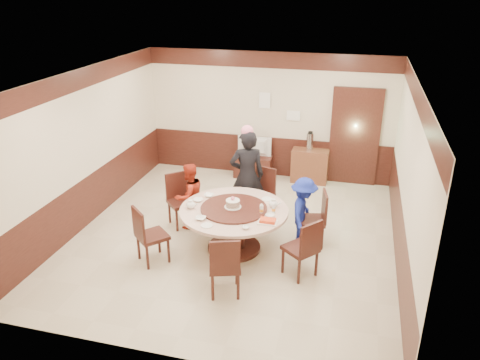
% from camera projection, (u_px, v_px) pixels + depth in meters
% --- Properties ---
extents(room, '(6.00, 6.04, 2.84)m').
position_uv_depth(room, '(235.00, 180.00, 7.91)').
color(room, beige).
rests_on(room, ground).
extents(banquet_table, '(1.78, 1.78, 0.78)m').
position_uv_depth(banquet_table, '(234.00, 221.00, 7.70)').
color(banquet_table, '#391712').
rests_on(banquet_table, ground).
extents(chair_0, '(0.53, 0.52, 0.97)m').
position_uv_depth(chair_0, '(312.00, 228.00, 7.94)').
color(chair_0, '#391712').
rests_on(chair_0, ground).
extents(chair_1, '(0.54, 0.55, 0.97)m').
position_uv_depth(chair_1, '(261.00, 203.00, 8.83)').
color(chair_1, '#391712').
rests_on(chair_1, ground).
extents(chair_2, '(0.62, 0.62, 0.97)m').
position_uv_depth(chair_2, '(182.00, 209.00, 8.60)').
color(chair_2, '#391712').
rests_on(chair_2, ground).
extents(chair_3, '(0.62, 0.62, 0.97)m').
position_uv_depth(chair_3, '(152.00, 244.00, 7.45)').
color(chair_3, '#391712').
rests_on(chair_3, ground).
extents(chair_4, '(0.56, 0.56, 0.97)m').
position_uv_depth(chair_4, '(225.00, 275.00, 6.67)').
color(chair_4, '#391712').
rests_on(chair_4, ground).
extents(chair_5, '(0.62, 0.62, 0.97)m').
position_uv_depth(chair_5, '(301.00, 258.00, 7.10)').
color(chair_5, '#391712').
rests_on(chair_5, ground).
extents(person_standing, '(0.75, 0.62, 1.75)m').
position_uv_depth(person_standing, '(247.00, 176.00, 8.57)').
color(person_standing, black).
rests_on(person_standing, ground).
extents(person_red, '(0.72, 0.75, 1.23)m').
position_uv_depth(person_red, '(189.00, 196.00, 8.39)').
color(person_red, '#A62816').
rests_on(person_red, ground).
extents(person_blue, '(0.46, 0.79, 1.21)m').
position_uv_depth(person_blue, '(303.00, 212.00, 7.83)').
color(person_blue, navy).
rests_on(person_blue, ground).
extents(birthday_cake, '(0.28, 0.28, 0.19)m').
position_uv_depth(birthday_cake, '(233.00, 204.00, 7.59)').
color(birthday_cake, white).
rests_on(birthday_cake, banquet_table).
extents(teapot_left, '(0.17, 0.15, 0.13)m').
position_uv_depth(teapot_left, '(191.00, 205.00, 7.62)').
color(teapot_left, white).
rests_on(teapot_left, banquet_table).
extents(teapot_right, '(0.17, 0.15, 0.13)m').
position_uv_depth(teapot_right, '(273.00, 204.00, 7.65)').
color(teapot_right, white).
rests_on(teapot_right, banquet_table).
extents(bowl_0, '(0.17, 0.17, 0.04)m').
position_uv_depth(bowl_0, '(209.00, 195.00, 8.05)').
color(bowl_0, white).
rests_on(bowl_0, banquet_table).
extents(bowl_1, '(0.12, 0.12, 0.04)m').
position_uv_depth(bowl_1, '(246.00, 227.00, 7.01)').
color(bowl_1, white).
rests_on(bowl_1, banquet_table).
extents(bowl_2, '(0.16, 0.16, 0.04)m').
position_uv_depth(bowl_2, '(201.00, 218.00, 7.27)').
color(bowl_2, white).
rests_on(bowl_2, banquet_table).
extents(bowl_3, '(0.15, 0.15, 0.05)m').
position_uv_depth(bowl_3, '(270.00, 216.00, 7.35)').
color(bowl_3, white).
rests_on(bowl_3, banquet_table).
extents(bowl_4, '(0.16, 0.16, 0.04)m').
position_uv_depth(bowl_4, '(198.00, 200.00, 7.88)').
color(bowl_4, white).
rests_on(bowl_4, banquet_table).
extents(saucer_near, '(0.18, 0.18, 0.01)m').
position_uv_depth(saucer_near, '(207.00, 225.00, 7.09)').
color(saucer_near, white).
rests_on(saucer_near, banquet_table).
extents(saucer_far, '(0.18, 0.18, 0.01)m').
position_uv_depth(saucer_far, '(267.00, 199.00, 7.95)').
color(saucer_far, white).
rests_on(saucer_far, banquet_table).
extents(shrimp_platter, '(0.30, 0.20, 0.06)m').
position_uv_depth(shrimp_platter, '(268.00, 221.00, 7.17)').
color(shrimp_platter, white).
rests_on(shrimp_platter, banquet_table).
extents(bottle_0, '(0.06, 0.06, 0.16)m').
position_uv_depth(bottle_0, '(261.00, 210.00, 7.42)').
color(bottle_0, silver).
rests_on(bottle_0, banquet_table).
extents(bottle_1, '(0.06, 0.06, 0.16)m').
position_uv_depth(bottle_1, '(274.00, 209.00, 7.44)').
color(bottle_1, silver).
rests_on(bottle_1, banquet_table).
extents(tv_stand, '(0.85, 0.45, 0.50)m').
position_uv_depth(tv_stand, '(253.00, 166.00, 10.73)').
color(tv_stand, '#391712').
rests_on(tv_stand, ground).
extents(television, '(0.78, 0.12, 0.45)m').
position_uv_depth(television, '(254.00, 147.00, 10.55)').
color(television, gray).
rests_on(television, tv_stand).
extents(side_cabinet, '(0.80, 0.40, 0.75)m').
position_uv_depth(side_cabinet, '(310.00, 166.00, 10.42)').
color(side_cabinet, brown).
rests_on(side_cabinet, ground).
extents(thermos, '(0.15, 0.15, 0.38)m').
position_uv_depth(thermos, '(310.00, 142.00, 10.20)').
color(thermos, silver).
rests_on(thermos, side_cabinet).
extents(notice_left, '(0.25, 0.00, 0.35)m').
position_uv_depth(notice_left, '(265.00, 100.00, 10.28)').
color(notice_left, white).
rests_on(notice_left, room).
extents(notice_right, '(0.30, 0.00, 0.22)m').
position_uv_depth(notice_right, '(293.00, 116.00, 10.25)').
color(notice_right, white).
rests_on(notice_right, room).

